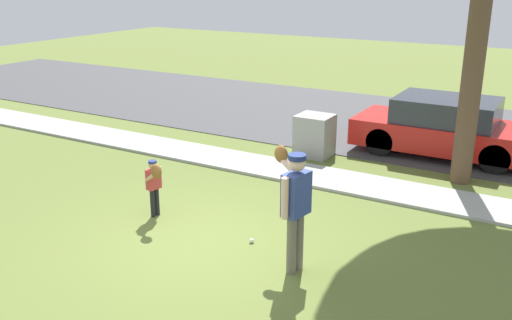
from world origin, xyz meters
TOP-DOWN VIEW (x-y plane):
  - ground_plane at (0.00, 3.50)m, footprint 48.00×48.00m
  - sidewalk_strip at (0.00, 3.60)m, footprint 36.00×1.20m
  - road_surface at (0.00, 8.60)m, footprint 36.00×6.80m
  - person_adult at (1.67, -0.05)m, footprint 0.69×0.73m
  - person_child at (-1.19, 0.37)m, footprint 0.45×0.46m
  - baseball at (0.73, 0.36)m, footprint 0.07×0.07m
  - utility_cabinet at (-0.29, 4.92)m, footprint 0.78×0.72m
  - parked_hatchback_red at (2.26, 6.45)m, footprint 4.00×1.75m

SIDE VIEW (x-z plane):
  - ground_plane at x=0.00m, z-range 0.00..0.00m
  - road_surface at x=0.00m, z-range 0.00..0.02m
  - sidewalk_strip at x=0.00m, z-range 0.00..0.06m
  - baseball at x=0.73m, z-range 0.00..0.07m
  - utility_cabinet at x=-0.29m, z-range 0.00..0.96m
  - parked_hatchback_red at x=2.26m, z-range 0.00..1.32m
  - person_child at x=-1.19m, z-range 0.16..1.22m
  - person_adult at x=1.67m, z-range 0.22..1.96m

